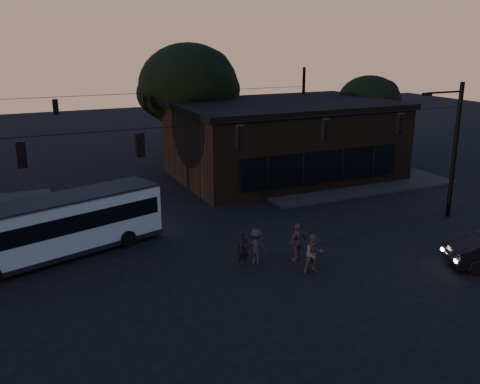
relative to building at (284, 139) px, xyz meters
name	(u,v)px	position (x,y,z in m)	size (l,w,h in m)	color
ground	(281,288)	(-9.00, -15.97, -2.71)	(120.00, 120.00, 0.00)	black
sidewalk_far_right	(332,177)	(3.00, -1.97, -2.63)	(14.00, 10.00, 0.15)	black
building	(284,139)	(0.00, 0.00, 0.00)	(15.40, 10.41, 5.40)	black
tree_behind	(189,86)	(-5.00, 6.03, 3.48)	(7.60, 7.60, 9.43)	black
tree_right	(369,103)	(9.00, 2.03, 1.93)	(5.20, 5.20, 6.86)	black
signal_rig_near	(240,161)	(-9.00, -11.97, 1.74)	(26.24, 0.30, 7.50)	black
signal_rig_far	(146,119)	(-9.00, 4.03, 1.50)	(26.24, 0.30, 7.50)	black
bus	(58,224)	(-16.69, -8.75, -1.15)	(10.10, 5.16, 2.78)	#93B2BC
pedestrian_a	(242,249)	(-9.55, -13.38, -1.89)	(0.60, 0.39, 1.64)	black
pedestrian_b	(314,254)	(-7.03, -15.23, -1.84)	(0.85, 0.66, 1.74)	#3A3634
pedestrian_c	(298,242)	(-6.98, -13.81, -1.82)	(1.04, 0.43, 1.77)	#372D35
pedestrian_d	(256,246)	(-8.85, -13.35, -1.89)	(1.06, 0.61, 1.64)	black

